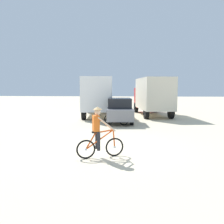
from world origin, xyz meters
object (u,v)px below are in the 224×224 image
sedan_parked (119,110)px  box_truck_cream_rv (152,95)px  cyclist_orange_shirt (99,134)px  bicycle_spare (116,119)px  box_truck_avon_van (98,95)px

sedan_parked → box_truck_cream_rv: bearing=58.9°
cyclist_orange_shirt → bicycle_spare: (0.14, 7.36, -0.45)m
box_truck_avon_van → cyclist_orange_shirt: size_ratio=3.81×
sedan_parked → bicycle_spare: sedan_parked is taller
sedan_parked → bicycle_spare: (-0.17, -1.07, -0.48)m
cyclist_orange_shirt → bicycle_spare: 7.37m
box_truck_avon_van → bicycle_spare: size_ratio=4.10×
bicycle_spare → sedan_parked: bearing=81.2°
box_truck_avon_van → box_truck_cream_rv: same height
sedan_parked → cyclist_orange_shirt: cyclist_orange_shirt is taller
sedan_parked → cyclist_orange_shirt: size_ratio=2.38×
box_truck_avon_van → bicycle_spare: box_truck_avon_van is taller
sedan_parked → cyclist_orange_shirt: 8.44m
box_truck_avon_van → box_truck_cream_rv: 4.91m
cyclist_orange_shirt → bicycle_spare: size_ratio=1.07×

